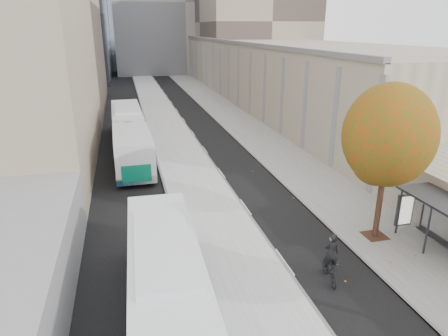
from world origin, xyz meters
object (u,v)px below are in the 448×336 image
object	(u,v)px
bus_shelter	(448,210)
distant_car	(128,108)
bus_far	(129,133)
cyclist	(330,264)

from	to	relation	value
bus_shelter	distant_car	world-z (taller)	bus_shelter
distant_car	bus_far	bearing A→B (deg)	-76.36
bus_shelter	distant_car	bearing A→B (deg)	110.14
bus_shelter	bus_far	xyz separation A→B (m)	(-13.54, 20.08, -0.57)
cyclist	distant_car	distance (m)	37.83
distant_car	bus_shelter	bearing A→B (deg)	-55.58
bus_shelter	cyclist	bearing A→B (deg)	-173.32
bus_shelter	cyclist	size ratio (longest dim) A/B	2.02
bus_far	cyclist	xyz separation A→B (m)	(7.46, -20.79, -0.81)
distant_car	cyclist	bearing A→B (deg)	-64.63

